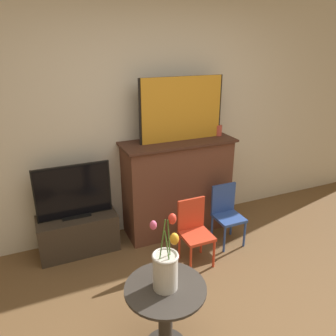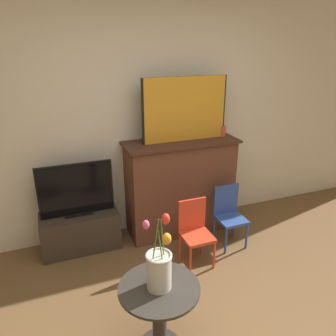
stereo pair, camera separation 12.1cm
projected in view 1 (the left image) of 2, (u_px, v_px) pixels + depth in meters
wall_back at (144, 113)px, 3.52m from camera, size 8.00×0.06×2.70m
fireplace_mantel at (177, 185)px, 3.71m from camera, size 1.24×0.47×1.08m
painting at (182, 109)px, 3.42m from camera, size 0.94×0.03×0.67m
mantel_candle at (219, 130)px, 3.69m from camera, size 0.07×0.07×0.12m
tv_stand at (78, 233)px, 3.42m from camera, size 0.79×0.37×0.41m
tv_monitor at (74, 192)px, 3.25m from camera, size 0.74×0.12×0.55m
chair_red at (194, 228)px, 3.20m from camera, size 0.29×0.29×0.65m
chair_blue at (226, 211)px, 3.53m from camera, size 0.29×0.29×0.65m
side_table at (165, 309)px, 2.25m from camera, size 0.55×0.55×0.55m
vase_tulips at (166, 268)px, 2.12m from camera, size 0.20×0.21×0.54m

